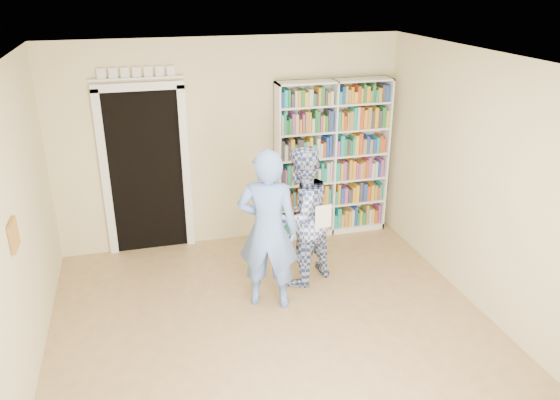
% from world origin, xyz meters
% --- Properties ---
extents(floor, '(5.00, 5.00, 0.00)m').
position_xyz_m(floor, '(0.00, 0.00, 0.00)').
color(floor, '#967448').
rests_on(floor, ground).
extents(ceiling, '(5.00, 5.00, 0.00)m').
position_xyz_m(ceiling, '(0.00, 0.00, 2.70)').
color(ceiling, white).
rests_on(ceiling, wall_back).
extents(wall_back, '(4.50, 0.00, 4.50)m').
position_xyz_m(wall_back, '(0.00, 2.50, 1.35)').
color(wall_back, beige).
rests_on(wall_back, floor).
extents(wall_left, '(0.00, 5.00, 5.00)m').
position_xyz_m(wall_left, '(-2.25, 0.00, 1.35)').
color(wall_left, beige).
rests_on(wall_left, floor).
extents(wall_right, '(0.00, 5.00, 5.00)m').
position_xyz_m(wall_right, '(2.25, 0.00, 1.35)').
color(wall_right, beige).
rests_on(wall_right, floor).
extents(bookshelf, '(1.55, 0.29, 2.14)m').
position_xyz_m(bookshelf, '(1.35, 2.34, 1.08)').
color(bookshelf, white).
rests_on(bookshelf, floor).
extents(doorway, '(1.10, 0.08, 2.43)m').
position_xyz_m(doorway, '(-1.10, 2.48, 1.18)').
color(doorway, black).
rests_on(doorway, floor).
extents(wall_art, '(0.03, 0.25, 0.25)m').
position_xyz_m(wall_art, '(-2.23, 0.20, 1.40)').
color(wall_art, brown).
rests_on(wall_art, wall_left).
extents(man_blue, '(0.76, 0.64, 1.78)m').
position_xyz_m(man_blue, '(0.06, 0.78, 0.89)').
color(man_blue, '#678FE6').
rests_on(man_blue, floor).
extents(man_plaid, '(1.00, 0.93, 1.65)m').
position_xyz_m(man_plaid, '(0.54, 1.16, 0.83)').
color(man_plaid, '#2F4590').
rests_on(man_plaid, floor).
extents(paper_sheet, '(0.19, 0.02, 0.27)m').
position_xyz_m(paper_sheet, '(0.72, 0.90, 0.92)').
color(paper_sheet, white).
rests_on(paper_sheet, man_plaid).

